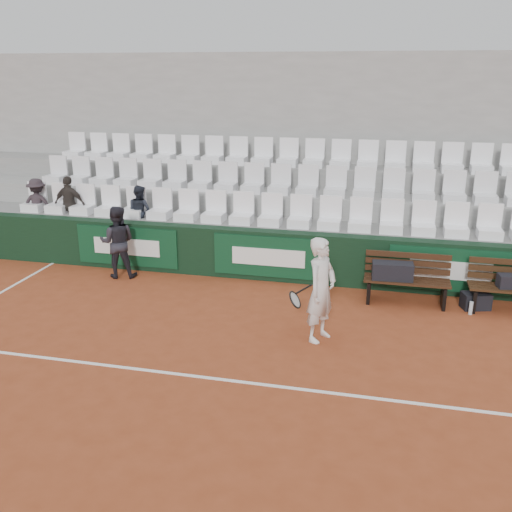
{
  "coord_description": "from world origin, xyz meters",
  "views": [
    {
      "loc": [
        1.98,
        -6.55,
        4.02
      ],
      "look_at": [
        -0.12,
        2.4,
        1.0
      ],
      "focal_mm": 40.0,
      "sensor_mm": 36.0,
      "label": 1
    }
  ],
  "objects": [
    {
      "name": "grandstand_tier_mid",
      "position": [
        0.0,
        5.58,
        0.72
      ],
      "size": [
        18.0,
        0.95,
        1.45
      ],
      "primitive_type": "cube",
      "color": "gray",
      "rests_on": "ground"
    },
    {
      "name": "bench_left",
      "position": [
        2.43,
        3.33,
        0.23
      ],
      "size": [
        1.5,
        0.56,
        0.45
      ],
      "primitive_type": "cube",
      "color": "#371E10",
      "rests_on": "ground"
    },
    {
      "name": "tennis_player",
      "position": [
        1.1,
        1.55,
        0.82
      ],
      "size": [
        0.8,
        0.71,
        1.64
      ],
      "color": "silver",
      "rests_on": "ground"
    },
    {
      "name": "court_baseline",
      "position": [
        0.0,
        0.0,
        0.0
      ],
      "size": [
        18.0,
        0.06,
        0.01
      ],
      "primitive_type": "cube",
      "color": "white",
      "rests_on": "ground"
    },
    {
      "name": "seat_row_mid",
      "position": [
        0.0,
        5.4,
        1.77
      ],
      "size": [
        11.9,
        0.44,
        0.63
      ],
      "primitive_type": "cube",
      "color": "silver",
      "rests_on": "grandstand_tier_mid"
    },
    {
      "name": "grandstand_tier_back",
      "position": [
        0.0,
        6.53,
        0.95
      ],
      "size": [
        18.0,
        0.95,
        1.9
      ],
      "primitive_type": "cube",
      "color": "gray",
      "rests_on": "ground"
    },
    {
      "name": "sports_bag_left",
      "position": [
        2.17,
        3.3,
        0.6
      ],
      "size": [
        0.73,
        0.35,
        0.31
      ],
      "primitive_type": "cube",
      "rotation": [
        0.0,
        0.0,
        0.07
      ],
      "color": "black",
      "rests_on": "bench_left"
    },
    {
      "name": "seat_row_back",
      "position": [
        0.0,
        6.35,
        2.21
      ],
      "size": [
        11.9,
        0.44,
        0.63
      ],
      "primitive_type": "cube",
      "color": "white",
      "rests_on": "grandstand_tier_back"
    },
    {
      "name": "ground",
      "position": [
        0.0,
        0.0,
        0.0
      ],
      "size": [
        80.0,
        80.0,
        0.0
      ],
      "primitive_type": "plane",
      "color": "brown",
      "rests_on": "ground"
    },
    {
      "name": "back_barrier",
      "position": [
        0.07,
        3.99,
        0.5
      ],
      "size": [
        18.0,
        0.34,
        1.0
      ],
      "color": "black",
      "rests_on": "ground"
    },
    {
      "name": "water_bottle_near",
      "position": [
        1.77,
        3.52,
        0.11
      ],
      "size": [
        0.06,
        0.06,
        0.22
      ],
      "primitive_type": "cylinder",
      "color": "silver",
      "rests_on": "ground"
    },
    {
      "name": "grandstand_tier_front",
      "position": [
        0.0,
        4.62,
        0.5
      ],
      "size": [
        18.0,
        0.95,
        1.0
      ],
      "primitive_type": "cube",
      "color": "gray",
      "rests_on": "ground"
    },
    {
      "name": "water_bottle_far",
      "position": [
        3.52,
        3.07,
        0.12
      ],
      "size": [
        0.07,
        0.07,
        0.23
      ],
      "primitive_type": "cylinder",
      "color": "silver",
      "rests_on": "ground"
    },
    {
      "name": "spectator_c",
      "position": [
        -3.17,
        4.5,
        1.56
      ],
      "size": [
        0.67,
        0.6,
        1.13
      ],
      "primitive_type": "imported",
      "rotation": [
        0.0,
        0.0,
        2.77
      ],
      "color": "#1D212B",
      "rests_on": "grandstand_tier_front"
    },
    {
      "name": "spectator_b",
      "position": [
        -4.83,
        4.5,
        1.63
      ],
      "size": [
        0.74,
        0.32,
        1.25
      ],
      "primitive_type": "imported",
      "rotation": [
        0.0,
        0.0,
        3.12
      ],
      "color": "#2E2924",
      "rests_on": "grandstand_tier_front"
    },
    {
      "name": "seat_row_front",
      "position": [
        0.0,
        4.45,
        1.31
      ],
      "size": [
        11.9,
        0.44,
        0.63
      ],
      "primitive_type": "cube",
      "color": "white",
      "rests_on": "grandstand_tier_front"
    },
    {
      "name": "sports_bag_ground",
      "position": [
        3.63,
        3.36,
        0.14
      ],
      "size": [
        0.54,
        0.41,
        0.29
      ],
      "primitive_type": "cube",
      "rotation": [
        0.0,
        0.0,
        0.29
      ],
      "color": "black",
      "rests_on": "ground"
    },
    {
      "name": "spectator_a",
      "position": [
        -5.63,
        4.5,
        1.58
      ],
      "size": [
        0.81,
        0.55,
        1.17
      ],
      "primitive_type": "imported",
      "rotation": [
        0.0,
        0.0,
        3.3
      ],
      "color": "#282025",
      "rests_on": "grandstand_tier_front"
    },
    {
      "name": "grandstand_rear_wall",
      "position": [
        0.0,
        7.15,
        2.2
      ],
      "size": [
        18.0,
        0.3,
        4.4
      ],
      "primitive_type": "cube",
      "color": "#999996",
      "rests_on": "ground"
    },
    {
      "name": "ball_kid",
      "position": [
        -3.21,
        3.44,
        0.73
      ],
      "size": [
        0.83,
        0.72,
        1.46
      ],
      "primitive_type": "imported",
      "rotation": [
        0.0,
        0.0,
        3.41
      ],
      "color": "black",
      "rests_on": "ground"
    }
  ]
}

